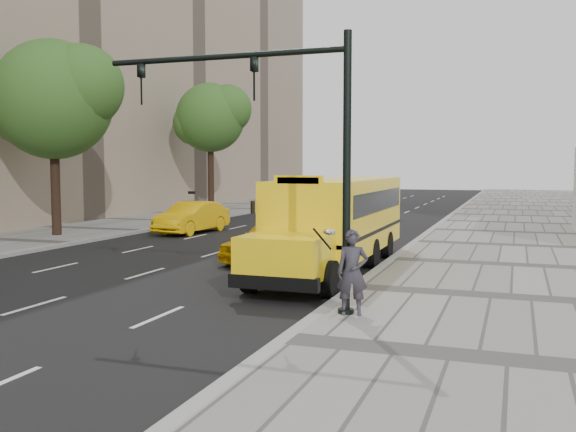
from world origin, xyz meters
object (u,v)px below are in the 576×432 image
(taxi_far, at_px, (192,217))
(pedestrian, at_px, (352,272))
(tree_b, at_px, (55,99))
(school_bus, at_px, (338,216))
(tree_c, at_px, (211,117))
(taxi_near, at_px, (274,241))
(traffic_signal, at_px, (287,138))

(taxi_far, bearing_deg, pedestrian, -46.62)
(pedestrian, bearing_deg, taxi_far, 113.75)
(tree_b, relative_size, school_bus, 0.81)
(tree_c, height_order, taxi_near, tree_c)
(taxi_far, xyz_separation_m, pedestrian, (12.25, -15.39, 0.30))
(tree_b, distance_m, school_bus, 16.19)
(tree_b, relative_size, pedestrian, 4.90)
(tree_c, relative_size, pedestrian, 4.87)
(school_bus, bearing_deg, traffic_signal, -84.35)
(tree_b, bearing_deg, tree_c, 90.05)
(traffic_signal, bearing_deg, tree_b, 144.51)
(tree_c, distance_m, taxi_far, 14.50)
(taxi_far, relative_size, traffic_signal, 0.76)
(tree_c, bearing_deg, school_bus, -53.99)
(tree_c, xyz_separation_m, pedestrian, (17.18, -27.61, -5.76))
(tree_b, bearing_deg, school_bus, -15.46)
(taxi_far, bearing_deg, traffic_signal, -50.22)
(taxi_near, relative_size, pedestrian, 2.38)
(pedestrian, xyz_separation_m, traffic_signal, (-1.58, 0.10, 2.99))
(tree_c, relative_size, taxi_far, 1.91)
(tree_c, relative_size, school_bus, 0.80)
(tree_b, bearing_deg, pedestrian, -33.16)
(pedestrian, height_order, traffic_signal, traffic_signal)
(tree_c, distance_m, school_bus, 25.87)
(taxi_far, distance_m, pedestrian, 19.68)
(school_bus, relative_size, taxi_far, 2.38)
(school_bus, height_order, taxi_near, school_bus)
(tree_c, distance_m, pedestrian, 33.02)
(tree_b, xyz_separation_m, school_bus, (14.89, -4.12, -4.82))
(tree_b, xyz_separation_m, tree_c, (-0.01, 16.39, 0.29))
(school_bus, relative_size, taxi_near, 2.55)
(taxi_near, bearing_deg, tree_c, 140.06)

